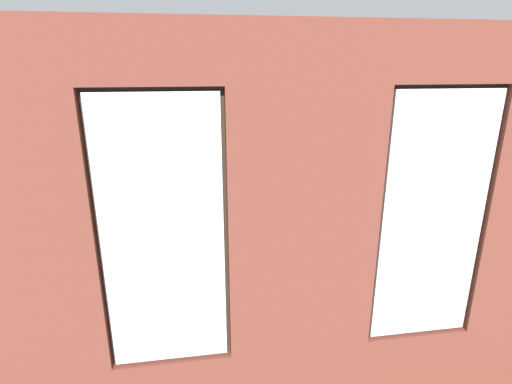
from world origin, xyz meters
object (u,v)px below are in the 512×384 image
Objects in this scene: coffee_table at (260,239)px; potted_plant_near_tv at (35,294)px; couch_by_window at (242,332)px; cup_ceramic at (248,231)px; tv_flatscreen at (16,234)px; media_console at (24,276)px; couch_left at (436,243)px; remote_gray at (235,240)px; candle_jar at (282,228)px; table_plant_small at (260,228)px; potted_plant_foreground_right at (92,178)px; potted_plant_between_couches at (378,276)px.

potted_plant_near_tv reaches higher than coffee_table.
cup_ceramic is at bearing -99.61° from couch_by_window.
tv_flatscreen reaches higher than coffee_table.
cup_ceramic is 3.05m from tv_flatscreen.
coffee_table is 3.18m from media_console.
couch_left is 5.27m from potted_plant_near_tv.
cup_ceramic is at bearing 135.89° from remote_gray.
couch_by_window is 1.49× the size of coffee_table.
cup_ceramic is 0.52m from candle_jar.
candle_jar is at bearing -112.18° from couch_by_window.
remote_gray is at bearing -176.74° from tv_flatscreen.
remote_gray is at bearing 19.27° from candle_jar.
candle_jar is at bearing 110.97° from remote_gray.
media_console is (2.65, -1.72, -0.10)m from couch_by_window.
potted_plant_foreground_right reaches higher than table_plant_small.
media_console is at bearing 5.08° from coffee_table.
potted_plant_between_couches reaches higher than couch_by_window.
potted_plant_near_tv reaches higher than media_console.
couch_left is 2.29m from candle_jar.
potted_plant_between_couches is (-3.51, 0.61, 0.24)m from potted_plant_near_tv.
tv_flatscreen is at bearing 5.03° from coffee_table.
remote_gray is 0.17× the size of tv_flatscreen.
potted_plant_between_couches reaches higher than media_console.
couch_by_window is 1.32× the size of potted_plant_between_couches.
media_console is (3.17, 0.28, -0.34)m from table_plant_small.
cup_ceramic is at bearing 4.42° from candle_jar.
coffee_table is 3.21m from tv_flatscreen.
potted_plant_near_tv is at bearing -59.65° from remote_gray.
couch_by_window is 11.34× the size of remote_gray.
media_console is 1.48× the size of potted_plant_near_tv.
potted_plant_foreground_right is (5.43, -2.88, 0.43)m from couch_left.
potted_plant_near_tv is (2.23, 1.22, 0.11)m from remote_gray.
potted_plant_between_couches is (-4.06, 1.67, 0.57)m from media_console.
potted_plant_between_couches reaches higher than couch_left.
couch_by_window is at bearing 146.98° from tv_flatscreen.
remote_gray is 2.26m from potted_plant_between_couches.
coffee_table is 0.41m from remote_gray.
tv_flatscreen reaches higher than couch_by_window.
potted_plant_between_couches is (-0.89, 1.95, 0.24)m from table_plant_small.
potted_plant_between_couches is at bearing 104.29° from candle_jar.
candle_jar is 0.08× the size of media_console.
tv_flatscreen is at bearing 83.67° from potted_plant_foreground_right.
potted_plant_foreground_right is at bearing -118.59° from couch_left.
potted_plant_between_couches is at bearing 114.49° from coffee_table.
coffee_table is 0.40m from candle_jar.
coffee_table is at bearing 148.26° from cup_ceramic.
potted_plant_between_couches is at bearing 130.48° from potted_plant_foreground_right.
potted_plant_foreground_right is (2.70, -2.35, 0.27)m from cup_ceramic.
tv_flatscreen is (5.73, -0.15, 0.48)m from couch_left.
potted_plant_near_tv is (2.62, 1.34, -0.01)m from table_plant_small.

